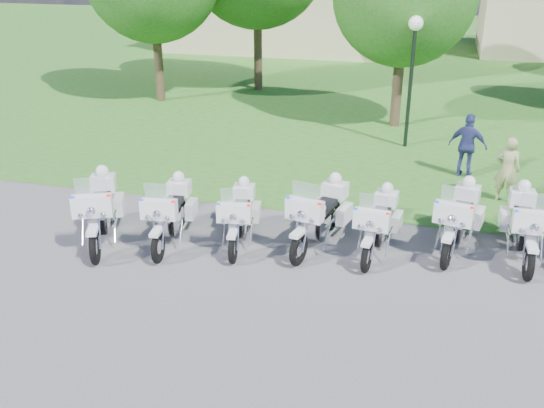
% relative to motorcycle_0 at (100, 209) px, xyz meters
% --- Properties ---
extents(ground, '(100.00, 100.00, 0.00)m').
position_rel_motorcycle_0_xyz_m(ground, '(3.54, -0.46, -0.74)').
color(ground, '#525256').
rests_on(ground, ground).
extents(grass_lawn, '(100.00, 48.00, 0.01)m').
position_rel_motorcycle_0_xyz_m(grass_lawn, '(3.54, 26.54, -0.73)').
color(grass_lawn, '#2E6B21').
rests_on(grass_lawn, ground).
extents(motorcycle_0, '(1.49, 2.48, 1.76)m').
position_rel_motorcycle_0_xyz_m(motorcycle_0, '(0.00, 0.00, 0.00)').
color(motorcycle_0, black).
rests_on(motorcycle_0, ground).
extents(motorcycle_1, '(1.00, 2.41, 1.63)m').
position_rel_motorcycle_0_xyz_m(motorcycle_1, '(1.49, 0.37, -0.06)').
color(motorcycle_1, black).
rests_on(motorcycle_1, ground).
extents(motorcycle_2, '(0.98, 2.27, 1.53)m').
position_rel_motorcycle_0_xyz_m(motorcycle_2, '(2.95, 0.68, -0.10)').
color(motorcycle_2, black).
rests_on(motorcycle_2, ground).
extents(motorcycle_3, '(1.18, 2.50, 1.70)m').
position_rel_motorcycle_0_xyz_m(motorcycle_3, '(4.65, 1.03, -0.03)').
color(motorcycle_3, black).
rests_on(motorcycle_3, ground).
extents(motorcycle_4, '(0.92, 2.33, 1.57)m').
position_rel_motorcycle_0_xyz_m(motorcycle_4, '(5.89, 1.05, -0.08)').
color(motorcycle_4, black).
rests_on(motorcycle_4, ground).
extents(motorcycle_5, '(1.14, 2.48, 1.68)m').
position_rel_motorcycle_0_xyz_m(motorcycle_5, '(7.51, 1.62, -0.04)').
color(motorcycle_5, black).
rests_on(motorcycle_5, ground).
extents(motorcycle_6, '(0.84, 2.53, 1.70)m').
position_rel_motorcycle_0_xyz_m(motorcycle_6, '(8.81, 1.62, -0.03)').
color(motorcycle_6, black).
rests_on(motorcycle_6, ground).
extents(lamp_post, '(0.44, 0.44, 4.07)m').
position_rel_motorcycle_0_xyz_m(lamp_post, '(5.99, 8.60, 2.34)').
color(lamp_post, black).
rests_on(lamp_post, ground).
extents(building_west, '(14.56, 8.32, 4.10)m').
position_rel_motorcycle_0_xyz_m(building_west, '(-2.46, 27.54, 1.33)').
color(building_west, '#BDB088').
rests_on(building_west, ground).
extents(bystander_a, '(0.68, 0.51, 1.67)m').
position_rel_motorcycle_0_xyz_m(bystander_a, '(8.69, 4.61, 0.10)').
color(bystander_a, tan).
rests_on(bystander_a, ground).
extents(bystander_c, '(1.12, 0.69, 1.78)m').
position_rel_motorcycle_0_xyz_m(bystander_c, '(7.77, 6.22, 0.15)').
color(bystander_c, navy).
rests_on(bystander_c, ground).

